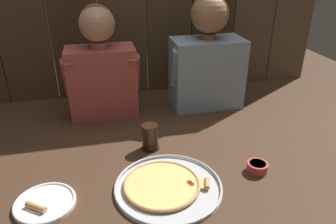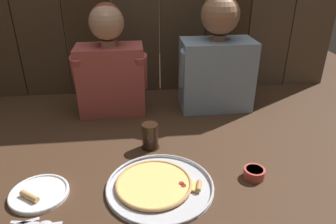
% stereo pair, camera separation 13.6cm
% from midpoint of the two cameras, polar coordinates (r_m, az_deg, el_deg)
% --- Properties ---
extents(ground_plane, '(3.20, 3.20, 0.00)m').
position_cam_midpoint_polar(ground_plane, '(1.37, -0.86, -8.53)').
color(ground_plane, '#422B1C').
extents(pizza_tray, '(0.41, 0.41, 0.03)m').
position_cam_midpoint_polar(pizza_tray, '(1.22, -3.64, -13.15)').
color(pizza_tray, silver).
rests_on(pizza_tray, ground).
extents(dinner_plate, '(0.21, 0.21, 0.03)m').
position_cam_midpoint_polar(dinner_plate, '(1.25, -24.35, -14.82)').
color(dinner_plate, white).
rests_on(dinner_plate, ground).
extents(drinking_glass, '(0.08, 0.08, 0.12)m').
position_cam_midpoint_polar(drinking_glass, '(1.42, -5.99, -4.61)').
color(drinking_glass, black).
rests_on(drinking_glass, ground).
extents(dipping_bowl, '(0.08, 0.08, 0.04)m').
position_cam_midpoint_polar(dipping_bowl, '(1.32, 12.92, -9.66)').
color(dipping_bowl, '#CC4C42').
rests_on(dipping_bowl, ground).
extents(diner_left, '(0.38, 0.20, 0.58)m').
position_cam_midpoint_polar(diner_left, '(1.69, -14.23, 7.80)').
color(diner_left, '#AD4C47').
rests_on(diner_left, ground).
extents(diner_right, '(0.42, 0.22, 0.62)m').
position_cam_midpoint_polar(diner_right, '(1.76, 4.88, 9.93)').
color(diner_right, '#849EB7').
rests_on(diner_right, ground).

